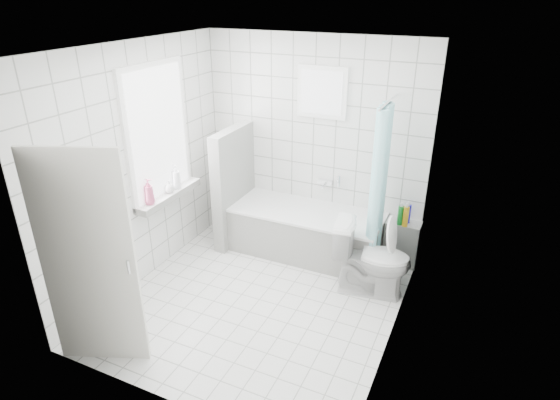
% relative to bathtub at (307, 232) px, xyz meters
% --- Properties ---
extents(ground, '(3.00, 3.00, 0.00)m').
position_rel_bathtub_xyz_m(ground, '(-0.09, -1.12, -0.29)').
color(ground, white).
rests_on(ground, ground).
extents(ceiling, '(3.00, 3.00, 0.00)m').
position_rel_bathtub_xyz_m(ceiling, '(-0.09, -1.12, 2.31)').
color(ceiling, white).
rests_on(ceiling, ground).
extents(wall_back, '(2.80, 0.02, 2.60)m').
position_rel_bathtub_xyz_m(wall_back, '(-0.09, 0.38, 1.01)').
color(wall_back, white).
rests_on(wall_back, ground).
extents(wall_front, '(2.80, 0.02, 2.60)m').
position_rel_bathtub_xyz_m(wall_front, '(-0.09, -2.62, 1.01)').
color(wall_front, white).
rests_on(wall_front, ground).
extents(wall_left, '(0.02, 3.00, 2.60)m').
position_rel_bathtub_xyz_m(wall_left, '(-1.49, -1.12, 1.01)').
color(wall_left, white).
rests_on(wall_left, ground).
extents(wall_right, '(0.02, 3.00, 2.60)m').
position_rel_bathtub_xyz_m(wall_right, '(1.31, -1.12, 1.01)').
color(wall_right, white).
rests_on(wall_right, ground).
extents(window_left, '(0.01, 0.90, 1.40)m').
position_rel_bathtub_xyz_m(window_left, '(-1.44, -0.82, 1.31)').
color(window_left, white).
rests_on(window_left, wall_left).
extents(window_back, '(0.50, 0.01, 0.50)m').
position_rel_bathtub_xyz_m(window_back, '(0.01, 0.33, 1.66)').
color(window_back, white).
rests_on(window_back, wall_back).
extents(window_sill, '(0.18, 1.02, 0.08)m').
position_rel_bathtub_xyz_m(window_sill, '(-1.40, -0.82, 0.57)').
color(window_sill, white).
rests_on(window_sill, wall_left).
extents(door, '(0.76, 0.34, 2.00)m').
position_rel_bathtub_xyz_m(door, '(-0.97, -2.45, 0.71)').
color(door, silver).
rests_on(door, ground).
extents(bathtub, '(1.84, 0.77, 0.58)m').
position_rel_bathtub_xyz_m(bathtub, '(0.00, 0.00, 0.00)').
color(bathtub, white).
rests_on(bathtub, ground).
extents(partition_wall, '(0.15, 0.85, 1.50)m').
position_rel_bathtub_xyz_m(partition_wall, '(-0.99, -0.05, 0.46)').
color(partition_wall, white).
rests_on(partition_wall, ground).
extents(tiled_ledge, '(0.40, 0.24, 0.55)m').
position_rel_bathtub_xyz_m(tiled_ledge, '(1.12, 0.25, -0.02)').
color(tiled_ledge, white).
rests_on(tiled_ledge, ground).
extents(toilet, '(0.88, 0.59, 0.83)m').
position_rel_bathtub_xyz_m(toilet, '(0.94, -0.47, 0.12)').
color(toilet, white).
rests_on(toilet, ground).
extents(curtain_rod, '(0.02, 0.80, 0.02)m').
position_rel_bathtub_xyz_m(curtain_rod, '(0.86, -0.02, 1.71)').
color(curtain_rod, silver).
rests_on(curtain_rod, wall_back).
extents(shower_curtain, '(0.14, 0.48, 1.78)m').
position_rel_bathtub_xyz_m(shower_curtain, '(0.86, -0.16, 0.81)').
color(shower_curtain, '#4DDCE4').
rests_on(shower_curtain, curtain_rod).
extents(tub_faucet, '(0.18, 0.06, 0.06)m').
position_rel_bathtub_xyz_m(tub_faucet, '(0.10, 0.33, 0.56)').
color(tub_faucet, silver).
rests_on(tub_faucet, wall_back).
extents(sill_bottles, '(0.15, 0.63, 0.29)m').
position_rel_bathtub_xyz_m(sill_bottles, '(-1.39, -0.91, 0.74)').
color(sill_bottles, white).
rests_on(sill_bottles, window_sill).
extents(ledge_bottles, '(0.13, 0.17, 0.24)m').
position_rel_bathtub_xyz_m(ledge_bottles, '(1.13, 0.20, 0.38)').
color(ledge_bottles, '#158329').
rests_on(ledge_bottles, tiled_ledge).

